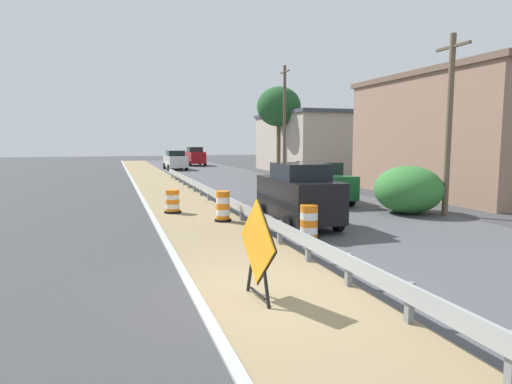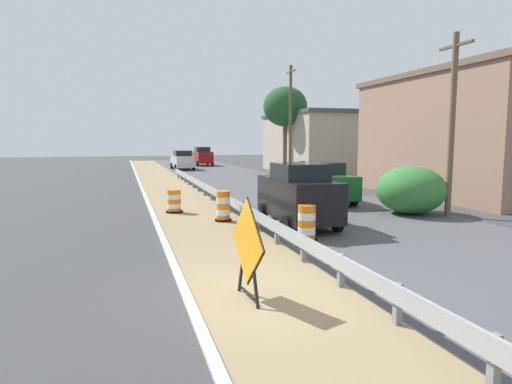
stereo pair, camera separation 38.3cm
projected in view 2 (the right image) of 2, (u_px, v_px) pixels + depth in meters
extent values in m
plane|color=#3D3D3F|center=(254.00, 294.00, 8.85)|extent=(160.00, 160.00, 0.00)
cube|color=#8E7A56|center=(273.00, 292.00, 8.97)|extent=(3.24, 120.00, 0.01)
cube|color=#4C4C51|center=(503.00, 268.00, 10.63)|extent=(8.36, 120.00, 0.00)
cube|color=#ADADA8|center=(188.00, 300.00, 8.48)|extent=(0.20, 120.00, 0.11)
cube|color=#999EA3|center=(274.00, 226.00, 13.02)|extent=(0.08, 50.08, 0.32)
cube|color=slate|center=(494.00, 361.00, 5.45)|extent=(0.12, 0.12, 0.70)
cube|color=slate|center=(398.00, 304.00, 7.35)|extent=(0.12, 0.12, 0.70)
cube|color=slate|center=(341.00, 270.00, 9.26)|extent=(0.12, 0.12, 0.70)
cube|color=slate|center=(303.00, 248.00, 11.16)|extent=(0.12, 0.12, 0.70)
cube|color=slate|center=(277.00, 232.00, 13.07)|extent=(0.12, 0.12, 0.70)
cube|color=slate|center=(257.00, 221.00, 14.97)|extent=(0.12, 0.12, 0.70)
cube|color=slate|center=(242.00, 211.00, 16.88)|extent=(0.12, 0.12, 0.70)
cube|color=slate|center=(230.00, 204.00, 18.79)|extent=(0.12, 0.12, 0.70)
cube|color=slate|center=(220.00, 198.00, 20.69)|extent=(0.12, 0.12, 0.70)
cube|color=slate|center=(212.00, 193.00, 22.60)|extent=(0.12, 0.12, 0.70)
cube|color=slate|center=(205.00, 189.00, 24.50)|extent=(0.12, 0.12, 0.70)
cube|color=slate|center=(199.00, 186.00, 26.41)|extent=(0.12, 0.12, 0.70)
cube|color=slate|center=(193.00, 183.00, 28.31)|extent=(0.12, 0.12, 0.70)
cube|color=slate|center=(189.00, 180.00, 30.22)|extent=(0.12, 0.12, 0.70)
cube|color=slate|center=(185.00, 178.00, 32.12)|extent=(0.12, 0.12, 0.70)
cube|color=slate|center=(181.00, 175.00, 34.03)|extent=(0.12, 0.12, 0.70)
cube|color=slate|center=(178.00, 174.00, 35.94)|extent=(0.12, 0.12, 0.70)
cube|color=black|center=(255.00, 278.00, 8.17)|extent=(0.08, 0.39, 1.06)
cube|color=black|center=(242.00, 268.00, 8.81)|extent=(0.08, 0.39, 1.06)
cube|color=black|center=(248.00, 293.00, 8.54)|extent=(0.10, 0.72, 0.04)
cube|color=orange|center=(247.00, 242.00, 8.41)|extent=(0.17, 1.62, 1.62)
cube|color=black|center=(248.00, 242.00, 8.42)|extent=(0.16, 1.72, 1.72)
cylinder|color=orange|center=(306.00, 237.00, 13.48)|extent=(0.54, 0.54, 0.22)
cylinder|color=white|center=(307.00, 230.00, 13.45)|extent=(0.54, 0.54, 0.22)
cylinder|color=orange|center=(307.00, 223.00, 13.43)|extent=(0.54, 0.54, 0.22)
cylinder|color=white|center=(307.00, 216.00, 13.40)|extent=(0.54, 0.54, 0.22)
cylinder|color=orange|center=(307.00, 209.00, 13.38)|extent=(0.54, 0.54, 0.22)
cylinder|color=black|center=(306.00, 240.00, 13.49)|extent=(0.67, 0.67, 0.08)
cylinder|color=orange|center=(223.00, 218.00, 16.79)|extent=(0.51, 0.51, 0.23)
cylinder|color=white|center=(223.00, 212.00, 16.76)|extent=(0.51, 0.51, 0.23)
cylinder|color=orange|center=(223.00, 206.00, 16.74)|extent=(0.51, 0.51, 0.23)
cylinder|color=white|center=(223.00, 200.00, 16.71)|extent=(0.51, 0.51, 0.23)
cylinder|color=orange|center=(223.00, 194.00, 16.68)|extent=(0.51, 0.51, 0.23)
cylinder|color=black|center=(223.00, 220.00, 16.80)|extent=(0.63, 0.63, 0.08)
cylinder|color=orange|center=(174.00, 210.00, 18.77)|extent=(0.57, 0.57, 0.19)
cylinder|color=white|center=(174.00, 206.00, 18.74)|extent=(0.57, 0.57, 0.19)
cylinder|color=orange|center=(174.00, 201.00, 18.72)|extent=(0.57, 0.57, 0.19)
cylinder|color=white|center=(174.00, 197.00, 18.70)|extent=(0.57, 0.57, 0.19)
cylinder|color=orange|center=(174.00, 192.00, 18.68)|extent=(0.57, 0.57, 0.19)
cylinder|color=black|center=(174.00, 212.00, 18.77)|extent=(0.71, 0.71, 0.08)
cube|color=black|center=(298.00, 198.00, 15.85)|extent=(1.81, 4.29, 1.36)
cube|color=black|center=(300.00, 171.00, 15.58)|extent=(1.60, 1.98, 0.56)
cylinder|color=black|center=(263.00, 212.00, 17.03)|extent=(0.23, 0.64, 0.64)
cylinder|color=black|center=(305.00, 210.00, 17.51)|extent=(0.23, 0.64, 0.64)
cylinder|color=black|center=(288.00, 225.00, 14.35)|extent=(0.23, 0.64, 0.64)
cylinder|color=black|center=(337.00, 222.00, 14.82)|extent=(0.23, 0.64, 0.64)
cube|color=#195128|center=(323.00, 185.00, 21.88)|extent=(1.93, 4.81, 1.09)
cube|color=black|center=(322.00, 168.00, 21.96)|extent=(1.65, 2.24, 0.56)
cylinder|color=black|center=(354.00, 199.00, 20.65)|extent=(0.24, 0.65, 0.64)
cylinder|color=black|center=(319.00, 200.00, 20.22)|extent=(0.24, 0.65, 0.64)
cylinder|color=black|center=(327.00, 192.00, 23.66)|extent=(0.24, 0.65, 0.64)
cylinder|color=black|center=(296.00, 192.00, 23.23)|extent=(0.24, 0.65, 0.64)
cube|color=silver|center=(182.00, 161.00, 46.08)|extent=(1.91, 4.68, 1.10)
cube|color=black|center=(182.00, 153.00, 45.81)|extent=(1.67, 2.17, 0.56)
cylinder|color=black|center=(172.00, 166.00, 47.31)|extent=(0.24, 0.65, 0.64)
cylinder|color=black|center=(189.00, 165.00, 47.87)|extent=(0.24, 0.65, 0.64)
cylinder|color=black|center=(176.00, 167.00, 44.43)|extent=(0.24, 0.65, 0.64)
cylinder|color=black|center=(194.00, 167.00, 44.98)|extent=(0.24, 0.65, 0.64)
cube|color=maroon|center=(203.00, 157.00, 53.12)|extent=(1.88, 4.13, 1.34)
cube|color=black|center=(202.00, 149.00, 53.16)|extent=(1.65, 1.92, 0.56)
cylinder|color=black|center=(212.00, 163.00, 52.19)|extent=(0.24, 0.65, 0.64)
cylinder|color=black|center=(197.00, 164.00, 51.64)|extent=(0.24, 0.65, 0.64)
cylinder|color=black|center=(208.00, 162.00, 54.74)|extent=(0.24, 0.65, 0.64)
cylinder|color=black|center=(193.00, 162.00, 54.19)|extent=(0.24, 0.65, 0.64)
cube|color=#93705B|center=(464.00, 138.00, 24.30)|extent=(6.38, 11.69, 6.34)
cube|color=brown|center=(468.00, 75.00, 23.91)|extent=(6.64, 12.15, 0.30)
cube|color=#AD9E8E|center=(318.00, 144.00, 42.87)|extent=(7.19, 12.29, 5.31)
cube|color=#3D424C|center=(318.00, 115.00, 42.54)|extent=(7.48, 12.78, 0.30)
cylinder|color=brown|center=(452.00, 126.00, 17.52)|extent=(0.24, 0.24, 7.17)
cube|color=brown|center=(456.00, 45.00, 17.16)|extent=(0.12, 1.80, 0.10)
cylinder|color=brown|center=(290.00, 122.00, 36.02)|extent=(0.24, 0.24, 8.98)
cube|color=brown|center=(291.00, 72.00, 35.55)|extent=(0.12, 1.80, 0.10)
ellipsoid|color=#337533|center=(411.00, 190.00, 18.37)|extent=(2.80, 2.80, 1.99)
cylinder|color=brown|center=(285.00, 149.00, 39.93)|extent=(0.36, 0.36, 4.43)
ellipsoid|color=#1E4C23|center=(285.00, 107.00, 39.50)|extent=(3.91, 3.91, 3.52)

